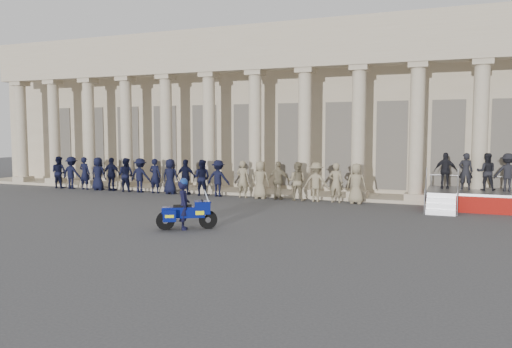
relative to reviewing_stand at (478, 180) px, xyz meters
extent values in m
plane|color=#3E3E40|center=(-9.04, -7.24, -1.20)|extent=(90.00, 90.00, 0.00)
cube|color=tan|center=(-9.04, 7.76, 3.30)|extent=(40.00, 10.00, 9.00)
cube|color=tan|center=(-9.04, 1.56, -1.13)|extent=(40.00, 2.60, 0.15)
cube|color=tan|center=(-9.04, 0.76, 5.59)|extent=(35.80, 1.00, 1.00)
cube|color=tan|center=(-9.04, 0.76, 6.69)|extent=(35.80, 1.00, 1.20)
cube|color=tan|center=(-25.94, 0.76, -0.90)|extent=(0.90, 0.90, 0.30)
cylinder|color=tan|center=(-25.94, 0.76, 2.05)|extent=(0.64, 0.64, 5.60)
cube|color=tan|center=(-25.94, 0.76, 4.97)|extent=(0.85, 0.85, 0.24)
cube|color=tan|center=(-23.34, 0.76, -0.90)|extent=(0.90, 0.90, 0.30)
cylinder|color=tan|center=(-23.34, 0.76, 2.05)|extent=(0.64, 0.64, 5.60)
cube|color=tan|center=(-23.34, 0.76, 4.97)|extent=(0.85, 0.85, 0.24)
cube|color=tan|center=(-20.74, 0.76, -0.90)|extent=(0.90, 0.90, 0.30)
cylinder|color=tan|center=(-20.74, 0.76, 2.05)|extent=(0.64, 0.64, 5.60)
cube|color=tan|center=(-20.74, 0.76, 4.97)|extent=(0.85, 0.85, 0.24)
cube|color=tan|center=(-18.14, 0.76, -0.90)|extent=(0.90, 0.90, 0.30)
cylinder|color=tan|center=(-18.14, 0.76, 2.05)|extent=(0.64, 0.64, 5.60)
cube|color=tan|center=(-18.14, 0.76, 4.97)|extent=(0.85, 0.85, 0.24)
cube|color=tan|center=(-15.54, 0.76, -0.90)|extent=(0.90, 0.90, 0.30)
cylinder|color=tan|center=(-15.54, 0.76, 2.05)|extent=(0.64, 0.64, 5.60)
cube|color=tan|center=(-15.54, 0.76, 4.97)|extent=(0.85, 0.85, 0.24)
cube|color=tan|center=(-12.94, 0.76, -0.90)|extent=(0.90, 0.90, 0.30)
cylinder|color=tan|center=(-12.94, 0.76, 2.05)|extent=(0.64, 0.64, 5.60)
cube|color=tan|center=(-12.94, 0.76, 4.97)|extent=(0.85, 0.85, 0.24)
cube|color=tan|center=(-10.34, 0.76, -0.90)|extent=(0.90, 0.90, 0.30)
cylinder|color=tan|center=(-10.34, 0.76, 2.05)|extent=(0.64, 0.64, 5.60)
cube|color=tan|center=(-10.34, 0.76, 4.97)|extent=(0.85, 0.85, 0.24)
cube|color=tan|center=(-7.74, 0.76, -0.90)|extent=(0.90, 0.90, 0.30)
cylinder|color=tan|center=(-7.74, 0.76, 2.05)|extent=(0.64, 0.64, 5.60)
cube|color=tan|center=(-7.74, 0.76, 4.97)|extent=(0.85, 0.85, 0.24)
cube|color=tan|center=(-5.14, 0.76, -0.90)|extent=(0.90, 0.90, 0.30)
cylinder|color=tan|center=(-5.14, 0.76, 2.05)|extent=(0.64, 0.64, 5.60)
cube|color=tan|center=(-5.14, 0.76, 4.97)|extent=(0.85, 0.85, 0.24)
cube|color=tan|center=(-2.54, 0.76, -0.90)|extent=(0.90, 0.90, 0.30)
cylinder|color=tan|center=(-2.54, 0.76, 2.05)|extent=(0.64, 0.64, 5.60)
cube|color=tan|center=(-2.54, 0.76, 4.97)|extent=(0.85, 0.85, 0.24)
cube|color=tan|center=(0.06, 0.76, -0.90)|extent=(0.90, 0.90, 0.30)
cylinder|color=tan|center=(0.06, 0.76, 2.05)|extent=(0.64, 0.64, 5.60)
cube|color=tan|center=(0.06, 0.76, 4.97)|extent=(0.85, 0.85, 0.24)
cube|color=black|center=(-24.64, 2.78, 1.35)|extent=(1.30, 0.12, 4.20)
cube|color=black|center=(-22.04, 2.78, 1.35)|extent=(1.30, 0.12, 4.20)
cube|color=black|center=(-19.44, 2.78, 1.35)|extent=(1.30, 0.12, 4.20)
cube|color=black|center=(-16.84, 2.78, 1.35)|extent=(1.30, 0.12, 4.20)
cube|color=black|center=(-14.24, 2.78, 1.35)|extent=(1.30, 0.12, 4.20)
cube|color=black|center=(-11.64, 2.78, 1.35)|extent=(1.30, 0.12, 4.20)
cube|color=black|center=(-9.04, 2.78, 1.35)|extent=(1.30, 0.12, 4.20)
cube|color=black|center=(-6.44, 2.78, 1.35)|extent=(1.30, 0.12, 4.20)
cube|color=black|center=(-3.84, 2.78, 1.35)|extent=(1.30, 0.12, 4.20)
cube|color=black|center=(-1.24, 2.78, 1.35)|extent=(1.30, 0.12, 4.20)
cube|color=black|center=(1.36, 2.78, 1.35)|extent=(1.30, 0.12, 4.20)
imported|color=black|center=(-22.06, -0.35, -0.29)|extent=(0.89, 0.69, 1.83)
imported|color=black|center=(-21.13, -0.35, -0.29)|extent=(1.18, 0.68, 1.83)
imported|color=black|center=(-20.21, -0.35, -0.29)|extent=(0.67, 0.44, 1.83)
imported|color=black|center=(-19.28, -0.35, -0.29)|extent=(0.89, 0.58, 1.83)
imported|color=black|center=(-18.36, -0.35, -0.29)|extent=(1.07, 0.45, 1.83)
imported|color=black|center=(-17.43, -0.35, -0.29)|extent=(0.89, 0.69, 1.83)
imported|color=black|center=(-16.51, -0.35, -0.29)|extent=(1.18, 0.68, 1.83)
imported|color=black|center=(-15.58, -0.35, -0.29)|extent=(0.67, 0.44, 1.83)
imported|color=black|center=(-14.66, -0.35, -0.29)|extent=(0.89, 0.58, 1.83)
imported|color=black|center=(-13.73, -0.35, -0.29)|extent=(1.07, 0.45, 1.83)
imported|color=black|center=(-12.81, -0.35, -0.29)|extent=(0.89, 0.69, 1.83)
imported|color=black|center=(-11.88, -0.35, -0.29)|extent=(1.18, 0.68, 1.83)
imported|color=gray|center=(-10.56, -0.35, -0.29)|extent=(0.67, 0.44, 1.83)
imported|color=gray|center=(-9.63, -0.35, -0.29)|extent=(0.89, 0.58, 1.83)
imported|color=gray|center=(-8.71, -0.35, -0.29)|extent=(1.07, 0.45, 1.83)
imported|color=gray|center=(-7.78, -0.35, -0.29)|extent=(0.89, 0.69, 1.83)
imported|color=gray|center=(-6.86, -0.35, -0.29)|extent=(1.18, 0.68, 1.83)
imported|color=gray|center=(-5.93, -0.35, -0.29)|extent=(0.67, 0.44, 1.83)
imported|color=gray|center=(-5.01, -0.35, -0.29)|extent=(0.89, 0.58, 1.83)
cube|color=gray|center=(-0.07, 0.02, -0.48)|extent=(3.82, 2.73, 0.10)
cube|color=maroon|center=(-0.07, -1.33, -0.86)|extent=(3.82, 0.04, 0.67)
cube|color=maroon|center=(-1.96, 0.02, -0.86)|extent=(0.04, 2.73, 0.67)
cube|color=gray|center=(-1.38, -2.25, -1.10)|extent=(1.10, 0.28, 0.19)
cube|color=gray|center=(-1.38, -1.97, -0.91)|extent=(1.10, 0.28, 0.19)
cube|color=gray|center=(-1.38, -1.69, -0.72)|extent=(1.10, 0.28, 0.19)
cube|color=gray|center=(-1.38, -1.41, -0.52)|extent=(1.10, 0.28, 0.19)
cylinder|color=gray|center=(-0.07, 1.33, 0.07)|extent=(3.82, 0.04, 0.04)
imported|color=black|center=(-1.27, 0.22, 0.36)|extent=(0.92, 0.38, 1.57)
imported|color=black|center=(-0.47, 0.22, 0.36)|extent=(0.57, 0.38, 1.57)
imported|color=black|center=(0.33, 0.22, 0.36)|extent=(0.76, 0.59, 1.57)
imported|color=black|center=(1.13, 0.22, 0.36)|extent=(1.01, 0.58, 1.57)
cylinder|color=black|center=(-8.54, -8.03, -0.89)|extent=(0.60, 0.42, 0.62)
cylinder|color=black|center=(-9.75, -8.74, -0.89)|extent=(0.60, 0.42, 0.62)
cube|color=navy|center=(-9.10, -8.36, -0.62)|extent=(1.12, 0.88, 0.35)
cube|color=navy|center=(-8.70, -8.13, -0.47)|extent=(0.69, 0.68, 0.42)
cube|color=silver|center=(-8.70, -8.13, -0.69)|extent=(0.32, 0.35, 0.11)
cube|color=#B2BFCC|center=(-8.56, -8.05, -0.16)|extent=(0.38, 0.47, 0.50)
cube|color=black|center=(-9.26, -8.45, -0.44)|extent=(0.68, 0.58, 0.09)
cube|color=navy|center=(-9.71, -8.71, -0.55)|extent=(0.44, 0.44, 0.21)
cube|color=navy|center=(-9.47, -8.92, -0.69)|extent=(0.47, 0.39, 0.37)
cube|color=#EBF20C|center=(-9.47, -8.92, -0.69)|extent=(0.35, 0.33, 0.09)
cube|color=navy|center=(-9.77, -8.41, -0.69)|extent=(0.47, 0.39, 0.37)
cube|color=#EBF20C|center=(-9.77, -8.41, -0.69)|extent=(0.35, 0.33, 0.09)
cylinder|color=silver|center=(-9.62, -8.40, -0.92)|extent=(0.53, 0.36, 0.09)
cylinder|color=black|center=(-8.70, -8.13, -0.25)|extent=(0.36, 0.58, 0.03)
imported|color=black|center=(-9.22, -8.43, -0.39)|extent=(0.63, 0.71, 1.62)
sphere|color=navy|center=(-9.22, -8.43, 0.37)|extent=(0.28, 0.28, 0.28)
camera|label=1|loc=(-1.00, -22.73, 2.02)|focal=35.00mm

